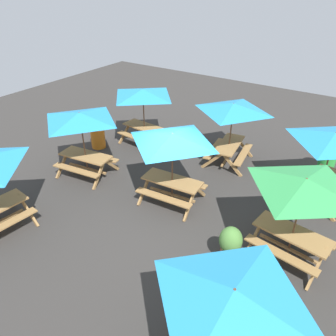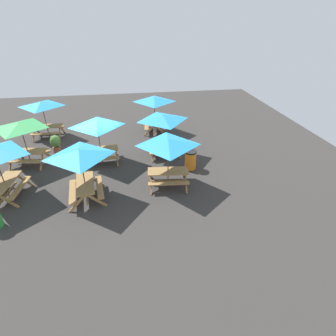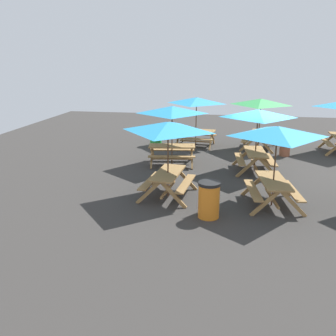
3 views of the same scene
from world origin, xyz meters
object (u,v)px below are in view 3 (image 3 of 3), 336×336
object	(u,v)px
picnic_table_0	(168,132)
potted_plant_0	(285,142)
trash_bin_orange	(209,200)
trash_bin_green	(156,135)
picnic_table_3	(277,137)
picnic_table_7	(196,104)
picnic_table_4	(172,114)
picnic_table_5	(261,106)
picnic_table_2	(258,118)

from	to	relation	value
picnic_table_0	potted_plant_0	bearing A→B (deg)	149.26
picnic_table_0	trash_bin_orange	world-z (taller)	picnic_table_0
trash_bin_green	trash_bin_orange	distance (m)	8.62
picnic_table_3	picnic_table_7	xyz separation A→B (m)	(-7.08, -2.92, 0.00)
picnic_table_3	picnic_table_4	xyz separation A→B (m)	(-3.74, -3.52, 0.00)
picnic_table_5	trash_bin_green	distance (m)	5.04
picnic_table_2	trash_bin_orange	distance (m)	4.92
picnic_table_2	picnic_table_7	distance (m)	4.56
trash_bin_orange	picnic_table_3	bearing A→B (deg)	123.53
picnic_table_7	trash_bin_orange	size ratio (longest dim) A/B	2.38
picnic_table_7	trash_bin_green	distance (m)	2.43
picnic_table_5	trash_bin_green	size ratio (longest dim) A/B	2.38
picnic_table_0	picnic_table_2	world-z (taller)	same
picnic_table_4	potted_plant_0	xyz separation A→B (m)	(-2.13, 4.56, -1.39)
picnic_table_5	trash_bin_green	bearing A→B (deg)	-80.91
picnic_table_2	trash_bin_green	bearing A→B (deg)	-133.45
picnic_table_4	picnic_table_5	size ratio (longest dim) A/B	1.00
picnic_table_0	picnic_table_3	world-z (taller)	same
trash_bin_orange	trash_bin_green	bearing A→B (deg)	-158.95
picnic_table_5	picnic_table_2	bearing A→B (deg)	2.90
picnic_table_2	picnic_table_3	size ratio (longest dim) A/B	1.00
potted_plant_0	picnic_table_7	bearing A→B (deg)	-106.98
picnic_table_4	trash_bin_orange	world-z (taller)	picnic_table_4
picnic_table_7	potted_plant_0	world-z (taller)	picnic_table_7
picnic_table_5	potted_plant_0	distance (m)	2.09
picnic_table_4	picnic_table_5	world-z (taller)	same
picnic_table_2	picnic_table_0	bearing A→B (deg)	-45.93
trash_bin_orange	potted_plant_0	xyz separation A→B (m)	(-7.02, 2.77, 0.10)
picnic_table_3	trash_bin_orange	bearing A→B (deg)	-64.26
picnic_table_0	trash_bin_orange	distance (m)	2.41
picnic_table_2	picnic_table_4	size ratio (longest dim) A/B	1.00
picnic_table_7	picnic_table_5	bearing A→B (deg)	4.02
picnic_table_3	trash_bin_orange	world-z (taller)	picnic_table_3
picnic_table_2	picnic_table_4	distance (m)	3.21
trash_bin_orange	picnic_table_0	bearing A→B (deg)	-135.30
trash_bin_green	trash_bin_orange	bearing A→B (deg)	21.05
picnic_table_2	picnic_table_3	world-z (taller)	same
picnic_table_4	potted_plant_0	world-z (taller)	picnic_table_4
picnic_table_5	trash_bin_orange	world-z (taller)	picnic_table_5
picnic_table_0	picnic_table_2	distance (m)	4.15
picnic_table_7	potted_plant_0	xyz separation A→B (m)	(1.21, 3.96, -1.39)
picnic_table_0	picnic_table_3	size ratio (longest dim) A/B	1.00
trash_bin_orange	potted_plant_0	size ratio (longest dim) A/B	0.90
picnic_table_3	picnic_table_4	bearing A→B (deg)	-144.47
picnic_table_0	picnic_table_5	world-z (taller)	same
potted_plant_0	picnic_table_2	bearing A→B (deg)	-28.50
picnic_table_7	trash_bin_orange	world-z (taller)	picnic_table_7
potted_plant_0	trash_bin_orange	bearing A→B (deg)	-21.58
picnic_table_4	trash_bin_green	distance (m)	3.74
potted_plant_0	picnic_table_3	bearing A→B (deg)	-10.07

